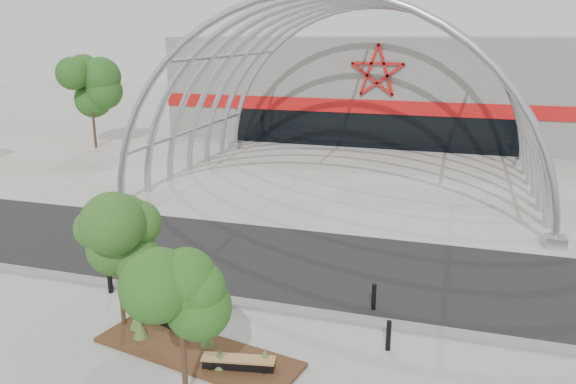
% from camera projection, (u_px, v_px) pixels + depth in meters
% --- Properties ---
extents(ground, '(140.00, 140.00, 0.00)m').
position_uv_depth(ground, '(252.00, 302.00, 18.04)').
color(ground, gray).
rests_on(ground, ground).
extents(road, '(140.00, 7.00, 0.02)m').
position_uv_depth(road, '(284.00, 261.00, 21.25)').
color(road, black).
rests_on(road, ground).
extents(forecourt, '(60.00, 17.00, 0.04)m').
position_uv_depth(forecourt, '(347.00, 183.00, 32.28)').
color(forecourt, '#A8A397').
rests_on(forecourt, ground).
extents(kerb, '(60.00, 0.50, 0.12)m').
position_uv_depth(kerb, '(249.00, 304.00, 17.79)').
color(kerb, slate).
rests_on(kerb, ground).
extents(arena_building, '(34.00, 15.24, 8.00)m').
position_uv_depth(arena_building, '(390.00, 86.00, 47.69)').
color(arena_building, slate).
rests_on(arena_building, ground).
extents(vault_canopy, '(20.80, 15.80, 20.36)m').
position_uv_depth(vault_canopy, '(347.00, 183.00, 32.28)').
color(vault_canopy, '#A4A9AF').
rests_on(vault_canopy, ground).
extents(planting_bed, '(6.06, 2.90, 0.62)m').
position_uv_depth(planting_bed, '(195.00, 348.00, 15.17)').
color(planting_bed, '#3C2616').
rests_on(planting_bed, ground).
extents(street_tree_0, '(1.77, 1.77, 4.03)m').
position_uv_depth(street_tree_0, '(116.00, 235.00, 15.72)').
color(street_tree_0, '#332615').
rests_on(street_tree_0, ground).
extents(street_tree_1, '(1.64, 1.64, 3.88)m').
position_uv_depth(street_tree_1, '(180.00, 292.00, 12.52)').
color(street_tree_1, '#332314').
rests_on(street_tree_1, ground).
extents(bench_0, '(1.88, 0.87, 0.39)m').
position_uv_depth(bench_0, '(156.00, 318.00, 16.68)').
color(bench_0, black).
rests_on(bench_0, ground).
extents(bench_1, '(1.92, 0.75, 0.39)m').
position_uv_depth(bench_1, '(239.00, 365.00, 14.31)').
color(bench_1, black).
rests_on(bench_1, ground).
extents(bollard_0, '(0.17, 0.17, 1.03)m').
position_uv_depth(bollard_0, '(110.00, 278.00, 18.57)').
color(bollard_0, black).
rests_on(bollard_0, ground).
extents(bollard_1, '(0.14, 0.14, 0.87)m').
position_uv_depth(bollard_1, '(175.00, 283.00, 18.38)').
color(bollard_1, black).
rests_on(bollard_1, ground).
extents(bollard_2, '(0.15, 0.15, 0.91)m').
position_uv_depth(bollard_2, '(194.00, 300.00, 17.21)').
color(bollard_2, black).
rests_on(bollard_2, ground).
extents(bollard_3, '(0.14, 0.14, 0.87)m').
position_uv_depth(bollard_3, '(374.00, 297.00, 17.44)').
color(bollard_3, black).
rests_on(bollard_3, ground).
extents(bollard_4, '(0.14, 0.14, 0.87)m').
position_uv_depth(bollard_4, '(389.00, 336.00, 15.22)').
color(bollard_4, black).
rests_on(bollard_4, ground).
extents(bg_tree_0, '(3.00, 3.00, 6.45)m').
position_uv_depth(bg_tree_0, '(90.00, 85.00, 40.81)').
color(bg_tree_0, black).
rests_on(bg_tree_0, ground).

